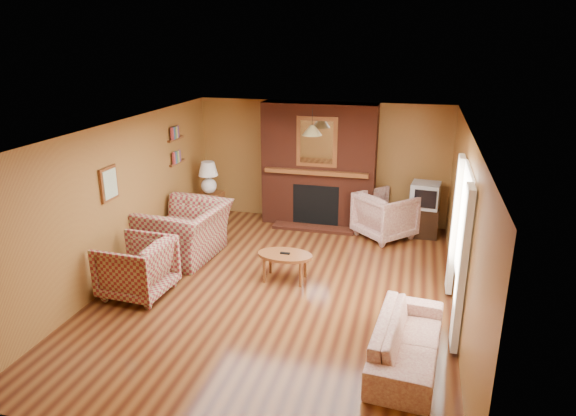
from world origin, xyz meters
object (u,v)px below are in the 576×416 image
(table_lamp, at_px, (208,176))
(plaid_loveseat, at_px, (185,232))
(floral_armchair, at_px, (385,215))
(fireplace, at_px, (319,166))
(coffee_table, at_px, (285,257))
(side_table, at_px, (210,208))
(tv_stand, at_px, (423,221))
(plaid_armchair, at_px, (137,267))
(floral_sofa, at_px, (407,341))
(crt_tv, at_px, (425,195))

(table_lamp, bearing_deg, plaid_loveseat, -81.44)
(plaid_loveseat, distance_m, table_lamp, 1.76)
(floral_armchair, height_order, table_lamp, table_lamp)
(floral_armchair, bearing_deg, fireplace, 26.03)
(coffee_table, height_order, table_lamp, table_lamp)
(side_table, distance_m, tv_stand, 4.16)
(plaid_armchair, relative_size, tv_stand, 1.64)
(floral_sofa, height_order, coffee_table, floral_sofa)
(floral_sofa, bearing_deg, plaid_loveseat, 65.63)
(floral_armchair, height_order, crt_tv, crt_tv)
(floral_armchair, xyz_separation_m, tv_stand, (0.69, 0.24, -0.15))
(floral_sofa, xyz_separation_m, coffee_table, (-1.89, 1.68, 0.12))
(plaid_armchair, height_order, coffee_table, plaid_armchair)
(plaid_armchair, bearing_deg, floral_sofa, 82.74)
(plaid_armchair, height_order, floral_armchair, floral_armchair)
(fireplace, relative_size, plaid_armchair, 2.59)
(plaid_loveseat, relative_size, plaid_armchair, 1.51)
(floral_armchair, height_order, side_table, floral_armchair)
(side_table, bearing_deg, coffee_table, -44.86)
(coffee_table, bearing_deg, table_lamp, 135.14)
(plaid_loveseat, xyz_separation_m, side_table, (-0.25, 1.66, -0.14))
(tv_stand, bearing_deg, side_table, -176.81)
(coffee_table, bearing_deg, floral_armchair, 58.49)
(tv_stand, bearing_deg, crt_tv, -91.63)
(coffee_table, relative_size, table_lamp, 1.33)
(floral_sofa, height_order, crt_tv, crt_tv)
(fireplace, distance_m, side_table, 2.34)
(floral_sofa, relative_size, coffee_table, 2.10)
(fireplace, bearing_deg, tv_stand, -5.15)
(side_table, height_order, tv_stand, side_table)
(floral_sofa, height_order, tv_stand, tv_stand)
(floral_armchair, relative_size, coffee_table, 1.11)
(floral_sofa, distance_m, coffee_table, 2.53)
(table_lamp, relative_size, tv_stand, 1.13)
(fireplace, xyz_separation_m, plaid_armchair, (-1.95, -3.61, -0.76))
(fireplace, height_order, coffee_table, fireplace)
(plaid_loveseat, bearing_deg, fireplace, 144.42)
(fireplace, bearing_deg, table_lamp, -165.71)
(side_table, bearing_deg, floral_sofa, -43.33)
(table_lamp, height_order, tv_stand, table_lamp)
(table_lamp, distance_m, crt_tv, 4.17)
(floral_armchair, xyz_separation_m, table_lamp, (-3.46, -0.11, 0.55))
(plaid_armchair, xyz_separation_m, table_lamp, (-0.15, 3.07, 0.56))
(coffee_table, height_order, side_table, side_table)
(table_lamp, bearing_deg, floral_sofa, -43.33)
(floral_armchair, height_order, tv_stand, floral_armchair)
(floral_sofa, relative_size, tv_stand, 3.16)
(side_table, bearing_deg, tv_stand, 4.82)
(plaid_armchair, relative_size, coffee_table, 1.09)
(plaid_armchair, height_order, floral_sofa, plaid_armchair)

